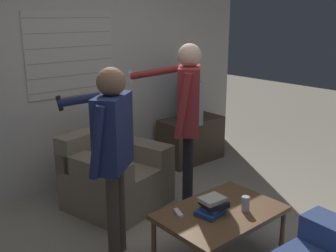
# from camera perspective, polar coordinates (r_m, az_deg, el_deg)

# --- Properties ---
(wall_back) EXTENTS (5.20, 0.08, 2.55)m
(wall_back) POSITION_cam_1_polar(r_m,az_deg,el_deg) (4.62, -13.44, 6.94)
(wall_back) COLOR silver
(wall_back) RESTS_ON ground_plane
(armchair_beige) EXTENTS (1.08, 1.04, 0.79)m
(armchair_beige) POSITION_cam_1_polar(r_m,az_deg,el_deg) (4.22, -7.80, -7.17)
(armchair_beige) COLOR gray
(armchair_beige) RESTS_ON ground_plane
(coffee_table) EXTENTS (0.99, 0.67, 0.45)m
(coffee_table) POSITION_cam_1_polar(r_m,az_deg,el_deg) (3.27, 7.62, -12.70)
(coffee_table) COLOR brown
(coffee_table) RESTS_ON ground_plane
(tv_stand) EXTENTS (0.87, 0.47, 0.60)m
(tv_stand) POSITION_cam_1_polar(r_m,az_deg,el_deg) (5.44, 3.36, -1.95)
(tv_stand) COLOR #4C3D2D
(tv_stand) RESTS_ON ground_plane
(tv) EXTENTS (0.58, 0.70, 0.54)m
(tv) POSITION_cam_1_polar(r_m,az_deg,el_deg) (5.29, 3.43, 3.94)
(tv) COLOR #B2B2B7
(tv) RESTS_ON tv_stand
(person_left_standing) EXTENTS (0.51, 0.82, 1.59)m
(person_left_standing) POSITION_cam_1_polar(r_m,az_deg,el_deg) (3.11, -8.13, -2.16)
(person_left_standing) COLOR #4C4233
(person_left_standing) RESTS_ON ground_plane
(person_right_standing) EXTENTS (0.50, 0.84, 1.71)m
(person_right_standing) POSITION_cam_1_polar(r_m,az_deg,el_deg) (3.79, 2.85, 2.55)
(person_right_standing) COLOR black
(person_right_standing) RESTS_ON ground_plane
(book_stack) EXTENTS (0.26, 0.22, 0.14)m
(book_stack) POSITION_cam_1_polar(r_m,az_deg,el_deg) (3.17, 6.46, -11.46)
(book_stack) COLOR #284C89
(book_stack) RESTS_ON coffee_table
(soda_can) EXTENTS (0.07, 0.07, 0.13)m
(soda_can) POSITION_cam_1_polar(r_m,az_deg,el_deg) (3.25, 11.18, -11.02)
(soda_can) COLOR silver
(soda_can) RESTS_ON coffee_table
(spare_remote) EXTENTS (0.09, 0.14, 0.02)m
(spare_remote) POSITION_cam_1_polar(r_m,az_deg,el_deg) (3.17, 1.50, -12.52)
(spare_remote) COLOR white
(spare_remote) RESTS_ON coffee_table
(floor_fan) EXTENTS (0.30, 0.20, 0.38)m
(floor_fan) POSITION_cam_1_polar(r_m,az_deg,el_deg) (4.94, -1.84, -5.33)
(floor_fan) COLOR black
(floor_fan) RESTS_ON ground_plane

